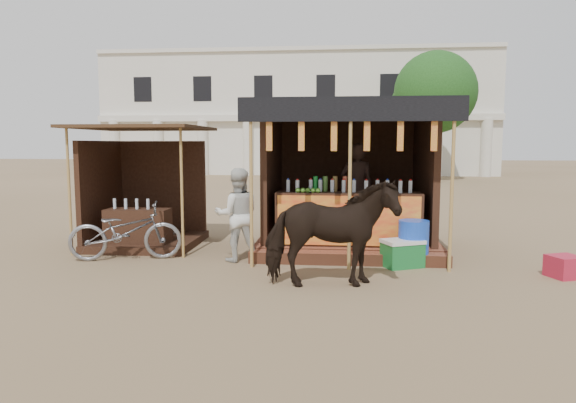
% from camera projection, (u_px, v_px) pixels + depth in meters
% --- Properties ---
extents(ground, '(120.00, 120.00, 0.00)m').
position_uv_depth(ground, '(277.00, 295.00, 6.93)').
color(ground, '#846B4C').
rests_on(ground, ground).
extents(main_stall, '(3.60, 3.61, 2.78)m').
position_uv_depth(main_stall, '(348.00, 196.00, 10.04)').
color(main_stall, brown).
rests_on(main_stall, ground).
extents(secondary_stall, '(2.40, 2.40, 2.38)m').
position_uv_depth(secondary_stall, '(140.00, 203.00, 10.34)').
color(secondary_stall, '#3A2215').
rests_on(secondary_stall, ground).
extents(cow, '(1.94, 1.10, 1.56)m').
position_uv_depth(cow, '(330.00, 234.00, 7.24)').
color(cow, black).
rests_on(cow, ground).
extents(motorbike, '(2.04, 1.16, 1.01)m').
position_uv_depth(motorbike, '(126.00, 231.00, 9.02)').
color(motorbike, gray).
rests_on(motorbike, ground).
extents(bystander, '(0.92, 0.80, 1.62)m').
position_uv_depth(bystander, '(237.00, 215.00, 8.91)').
color(bystander, silver).
rests_on(bystander, ground).
extents(blue_barrel, '(0.53, 0.53, 0.76)m').
position_uv_depth(blue_barrel, '(413.00, 243.00, 8.65)').
color(blue_barrel, blue).
rests_on(blue_barrel, ground).
extents(red_crate, '(0.57, 0.56, 0.33)m').
position_uv_depth(red_crate, '(565.00, 267.00, 7.85)').
color(red_crate, '#AC1C33').
rests_on(red_crate, ground).
extents(cooler, '(0.76, 0.66, 0.46)m').
position_uv_depth(cooler, '(402.00, 253.00, 8.52)').
color(cooler, '#197331').
rests_on(cooler, ground).
extents(background_building, '(26.00, 7.45, 8.18)m').
position_uv_depth(background_building, '(298.00, 116.00, 36.30)').
color(background_building, silver).
rests_on(background_building, ground).
extents(tree, '(4.50, 4.40, 7.00)m').
position_uv_depth(tree, '(431.00, 96.00, 27.76)').
color(tree, '#382314').
rests_on(tree, ground).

